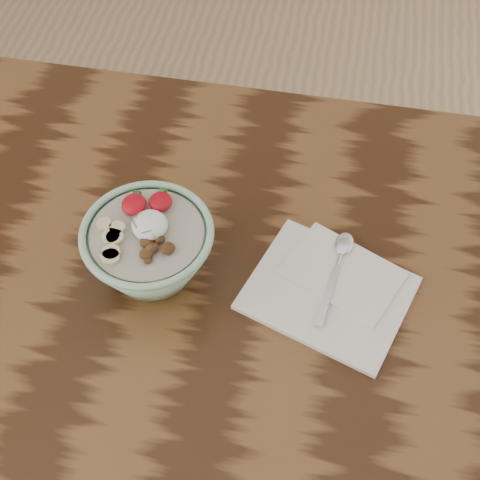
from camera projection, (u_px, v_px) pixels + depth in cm
name	position (u px, v px, depth cm)	size (l,w,h in cm)	color
table	(232.00, 317.00, 109.79)	(160.00, 90.00, 75.00)	#321A0C
breakfast_bowl	(149.00, 249.00, 98.41)	(19.40, 19.40, 12.90)	#95C9A6
napkin	(331.00, 289.00, 101.35)	(28.01, 25.23, 1.43)	white
spoon	(340.00, 256.00, 103.39)	(4.64, 17.71, 0.92)	silver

